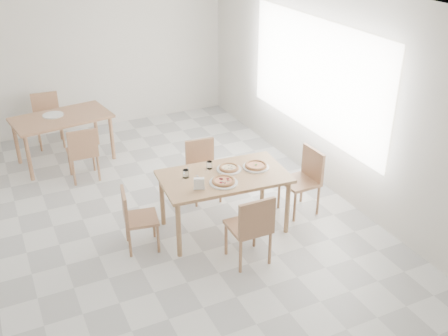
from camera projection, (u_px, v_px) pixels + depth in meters
name	position (u px, v px, depth m)	size (l,w,h in m)	color
room	(314.00, 76.00, 7.27)	(7.28, 7.00, 7.00)	silver
main_table	(224.00, 181.00, 6.31)	(1.58, 0.98, 0.75)	tan
chair_south	(252.00, 225.00, 5.75)	(0.44, 0.44, 0.87)	tan
chair_north	(202.00, 165.00, 7.11)	(0.44, 0.44, 0.82)	tan
chair_west	(134.00, 215.00, 6.03)	(0.44, 0.44, 0.77)	tan
chair_east	(305.00, 176.00, 6.77)	(0.44, 0.44, 0.87)	tan
plate_margherita	(256.00, 167.00, 6.44)	(0.33, 0.33, 0.02)	white
plate_mushroom	(229.00, 169.00, 6.38)	(0.31, 0.31, 0.02)	white
plate_pepperoni	(224.00, 183.00, 6.08)	(0.33, 0.33, 0.02)	white
pizza_margherita	(256.00, 165.00, 6.43)	(0.29, 0.29, 0.03)	tan
pizza_mushroom	(229.00, 168.00, 6.37)	(0.27, 0.27, 0.03)	tan
pizza_pepperoni	(224.00, 181.00, 6.07)	(0.36, 0.36, 0.03)	tan
tumbler_a	(186.00, 174.00, 6.20)	(0.07, 0.07, 0.10)	white
tumbler_b	(209.00, 165.00, 6.40)	(0.07, 0.07, 0.09)	white
napkin_holder	(199.00, 184.00, 5.93)	(0.15, 0.11, 0.15)	silver
fork_a	(188.00, 170.00, 6.37)	(0.01, 0.17, 0.01)	silver
fork_b	(199.00, 179.00, 6.19)	(0.02, 0.19, 0.01)	silver
second_table	(62.00, 122.00, 8.00)	(1.53, 1.02, 0.75)	tan
chair_back_s	(83.00, 150.00, 7.51)	(0.42, 0.42, 0.83)	tan
chair_back_n	(47.00, 116.00, 8.68)	(0.45, 0.45, 0.86)	tan
plate_empty	(53.00, 115.00, 7.99)	(0.31, 0.31, 0.02)	white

